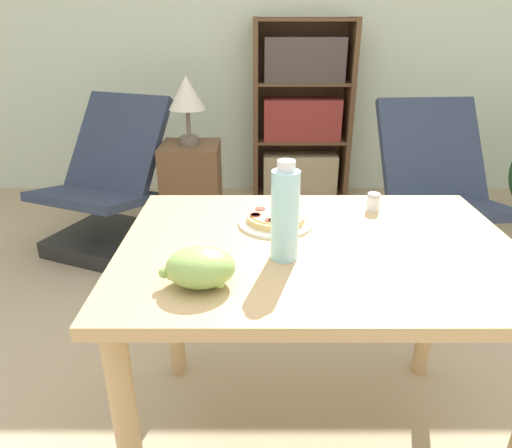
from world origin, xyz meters
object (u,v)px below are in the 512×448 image
(pizza_on_plate, at_px, (275,219))
(lounge_chair_far, at_px, (435,212))
(salt_shaker, at_px, (373,202))
(side_table, at_px, (192,195))
(grape_bunch, at_px, (200,268))
(table_lamp, at_px, (186,96))
(drink_bottle, at_px, (284,214))
(bookshelf, at_px, (301,117))
(lounge_chair_near, at_px, (106,201))

(pizza_on_plate, xyz_separation_m, lounge_chair_far, (0.97, 1.16, -0.45))
(salt_shaker, distance_m, side_table, 1.55)
(grape_bunch, bearing_deg, table_lamp, 98.66)
(salt_shaker, xyz_separation_m, table_lamp, (-0.76, 1.27, 0.15))
(drink_bottle, xyz_separation_m, bookshelf, (0.28, 2.46, -0.22))
(grape_bunch, relative_size, lounge_chair_far, 0.20)
(pizza_on_plate, relative_size, table_lamp, 0.58)
(bookshelf, xyz_separation_m, side_table, (-0.74, -0.87, -0.31))
(pizza_on_plate, bearing_deg, grape_bunch, -118.04)
(pizza_on_plate, bearing_deg, lounge_chair_far, 50.08)
(table_lamp, bearing_deg, drink_bottle, -73.88)
(grape_bunch, distance_m, side_table, 1.81)
(salt_shaker, relative_size, side_table, 0.09)
(drink_bottle, xyz_separation_m, lounge_chair_far, (0.95, 1.37, -0.56))
(pizza_on_plate, distance_m, drink_bottle, 0.24)
(salt_shaker, relative_size, lounge_chair_far, 0.07)
(lounge_chair_near, bearing_deg, pizza_on_plate, -31.53)
(drink_bottle, height_order, salt_shaker, drink_bottle)
(salt_shaker, xyz_separation_m, side_table, (-0.76, 1.27, -0.44))
(bookshelf, relative_size, table_lamp, 3.41)
(lounge_chair_far, relative_size, table_lamp, 2.28)
(lounge_chair_near, height_order, lounge_chair_far, same)
(pizza_on_plate, distance_m, grape_bunch, 0.39)
(pizza_on_plate, distance_m, bookshelf, 2.27)
(pizza_on_plate, xyz_separation_m, drink_bottle, (0.01, -0.21, 0.11))
(pizza_on_plate, distance_m, side_table, 1.51)
(pizza_on_plate, xyz_separation_m, grape_bunch, (-0.18, -0.35, 0.03))
(grape_bunch, bearing_deg, drink_bottle, 33.92)
(pizza_on_plate, height_order, lounge_chair_far, lounge_chair_far)
(pizza_on_plate, relative_size, side_table, 0.36)
(grape_bunch, relative_size, bookshelf, 0.13)
(salt_shaker, bearing_deg, pizza_on_plate, -161.08)
(lounge_chair_near, relative_size, bookshelf, 0.70)
(side_table, relative_size, table_lamp, 1.62)
(lounge_chair_near, distance_m, table_lamp, 0.81)
(pizza_on_plate, distance_m, table_lamp, 1.46)
(grape_bunch, relative_size, lounge_chair_near, 0.19)
(drink_bottle, relative_size, table_lamp, 0.67)
(lounge_chair_near, xyz_separation_m, bookshelf, (1.26, 0.91, 0.34))
(pizza_on_plate, height_order, lounge_chair_near, lounge_chair_near)
(drink_bottle, distance_m, bookshelf, 2.49)
(lounge_chair_far, xyz_separation_m, side_table, (-1.42, 0.22, 0.03))
(salt_shaker, distance_m, lounge_chair_near, 1.84)
(grape_bunch, bearing_deg, side_table, 98.66)
(pizza_on_plate, distance_m, lounge_chair_near, 1.71)
(drink_bottle, bearing_deg, side_table, 106.12)
(pizza_on_plate, relative_size, salt_shaker, 3.86)
(grape_bunch, xyz_separation_m, table_lamp, (-0.26, 1.73, 0.13))
(drink_bottle, distance_m, side_table, 1.74)
(bookshelf, bearing_deg, lounge_chair_far, -58.16)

